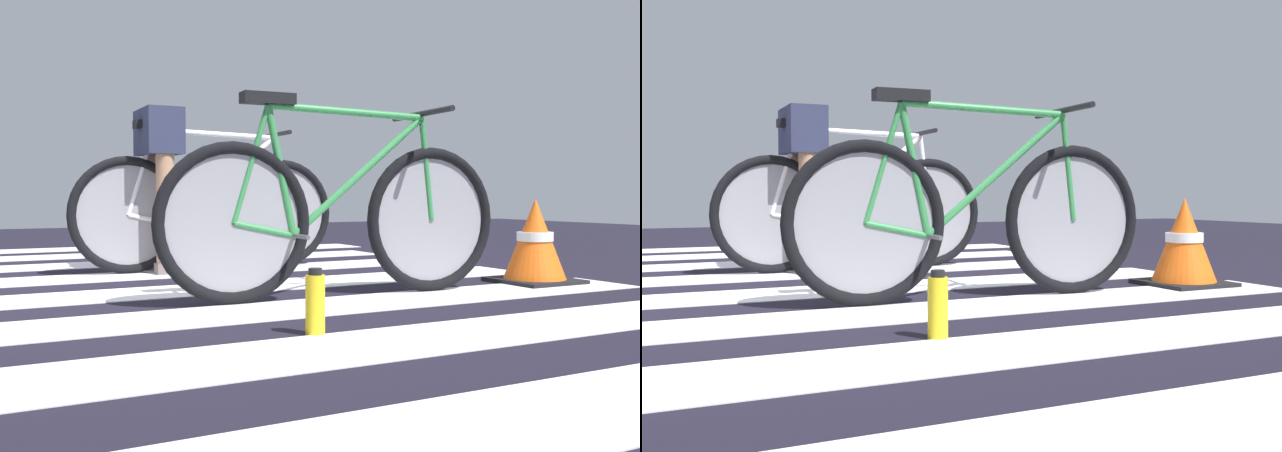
% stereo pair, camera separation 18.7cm
% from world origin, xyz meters
% --- Properties ---
extents(ground, '(18.00, 14.00, 0.02)m').
position_xyz_m(ground, '(0.00, 0.00, 0.01)').
color(ground, black).
extents(crosswalk_markings, '(5.49, 5.77, 0.00)m').
position_xyz_m(crosswalk_markings, '(-0.03, 0.19, 0.02)').
color(crosswalk_markings, white).
rests_on(crosswalk_markings, ground).
extents(bicycle_1_of_2, '(1.74, 0.52, 0.93)m').
position_xyz_m(bicycle_1_of_2, '(1.02, -0.75, 0.41)').
color(bicycle_1_of_2, black).
rests_on(bicycle_1_of_2, ground).
extents(bicycle_2_of_2, '(1.74, 0.52, 0.93)m').
position_xyz_m(bicycle_2_of_2, '(0.88, 0.70, 0.41)').
color(bicycle_2_of_2, black).
rests_on(bicycle_2_of_2, ground).
extents(cyclist_2_of_2, '(0.31, 0.41, 1.01)m').
position_xyz_m(cyclist_2_of_2, '(0.57, 0.70, 0.67)').
color(cyclist_2_of_2, '#A87A5B').
rests_on(cyclist_2_of_2, ground).
extents(water_bottle, '(0.07, 0.07, 0.23)m').
position_xyz_m(water_bottle, '(0.53, -1.46, 0.13)').
color(water_bottle, yellow).
rests_on(water_bottle, ground).
extents(traffic_cone, '(0.40, 0.40, 0.46)m').
position_xyz_m(traffic_cone, '(2.25, -0.76, 0.24)').
color(traffic_cone, black).
rests_on(traffic_cone, ground).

